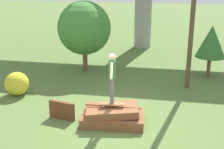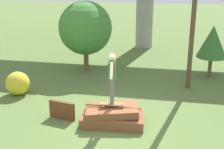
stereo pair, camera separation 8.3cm
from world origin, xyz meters
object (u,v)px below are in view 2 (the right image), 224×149
(skateboard, at_px, (112,104))
(tree_behind_right, at_px, (212,42))
(bush_yellow_flowering, at_px, (18,83))
(skater, at_px, (112,75))
(tree_behind_left, at_px, (85,28))

(skateboard, bearing_deg, tree_behind_right, 56.45)
(skateboard, distance_m, bush_yellow_flowering, 4.64)
(skater, height_order, bush_yellow_flowering, skater)
(tree_behind_right, height_order, bush_yellow_flowering, tree_behind_right)
(skater, bearing_deg, bush_yellow_flowering, 157.53)
(tree_behind_right, bearing_deg, bush_yellow_flowering, -154.47)
(tree_behind_right, bearing_deg, skateboard, -123.55)
(skateboard, distance_m, tree_behind_right, 6.78)
(bush_yellow_flowering, bearing_deg, tree_behind_left, 63.22)
(tree_behind_right, xyz_separation_m, bush_yellow_flowering, (-7.99, -3.82, -1.24))
(skateboard, height_order, tree_behind_left, tree_behind_left)
(skater, distance_m, tree_behind_right, 6.71)
(skateboard, height_order, skater, skater)
(tree_behind_right, relative_size, bush_yellow_flowering, 2.57)
(skateboard, relative_size, tree_behind_left, 0.24)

